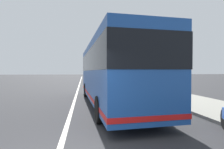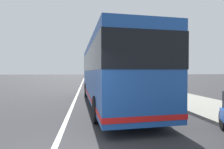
{
  "view_description": "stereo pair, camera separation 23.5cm",
  "coord_description": "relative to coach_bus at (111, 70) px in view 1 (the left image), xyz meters",
  "views": [
    {
      "loc": [
        -3.24,
        -0.58,
        1.92
      ],
      "look_at": [
        8.25,
        -2.44,
        1.71
      ],
      "focal_mm": 28.37,
      "sensor_mm": 36.0,
      "label": 1
    },
    {
      "loc": [
        -3.28,
        -0.81,
        1.92
      ],
      "look_at": [
        8.25,
        -2.44,
        1.71
      ],
      "focal_mm": 28.37,
      "sensor_mm": 36.0,
      "label": 2
    }
  ],
  "objects": [
    {
      "name": "car_side_street",
      "position": [
        27.67,
        -0.0,
        -1.27
      ],
      "size": [
        4.22,
        1.91,
        1.53
      ],
      "rotation": [
        0.0,
        0.0,
        0.03
      ],
      "color": "gray",
      "rests_on": "ground"
    },
    {
      "name": "lane_divider_line",
      "position": [
        3.15,
        2.13,
        -1.99
      ],
      "size": [
        110.0,
        0.16,
        0.01
      ],
      "primitive_type": "cube",
      "color": "silver",
      "rests_on": "ground"
    },
    {
      "name": "car_far_distant",
      "position": [
        18.73,
        -0.68,
        -1.24
      ],
      "size": [
        4.69,
        1.94,
        1.59
      ],
      "rotation": [
        0.0,
        0.0,
        -0.05
      ],
      "color": "silver",
      "rests_on": "ground"
    },
    {
      "name": "sidewalk_curb",
      "position": [
        3.15,
        -5.0,
        -1.93
      ],
      "size": [
        110.0,
        3.6,
        0.14
      ],
      "primitive_type": "cube",
      "color": "gray",
      "rests_on": "ground"
    },
    {
      "name": "coach_bus",
      "position": [
        0.0,
        0.0,
        0.0
      ],
      "size": [
        11.07,
        3.18,
        3.45
      ],
      "rotation": [
        0.0,
        0.0,
        0.06
      ],
      "color": "#1E4C9E",
      "rests_on": "ground"
    }
  ]
}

